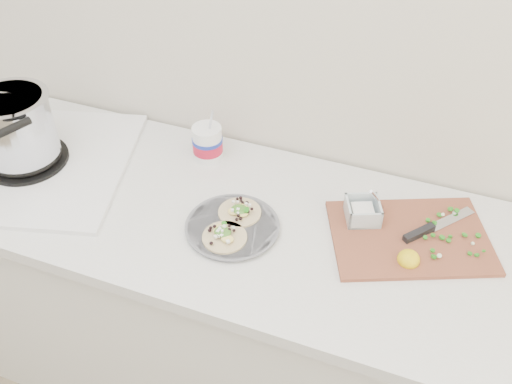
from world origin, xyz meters
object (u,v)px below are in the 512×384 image
(cutboard, at_px, (408,232))
(tub, at_px, (208,140))
(taco_plate, at_px, (232,224))
(stove, at_px, (21,140))

(cutboard, bearing_deg, tub, 145.75)
(taco_plate, xyz_separation_m, cutboard, (0.44, 0.14, -0.00))
(taco_plate, relative_size, tub, 1.22)
(cutboard, bearing_deg, taco_plate, 174.38)
(stove, height_order, taco_plate, stove)
(stove, distance_m, cutboard, 1.14)
(tub, bearing_deg, stove, -155.35)
(tub, bearing_deg, taco_plate, -54.49)
(stove, bearing_deg, taco_plate, -18.08)
(stove, distance_m, tub, 0.55)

